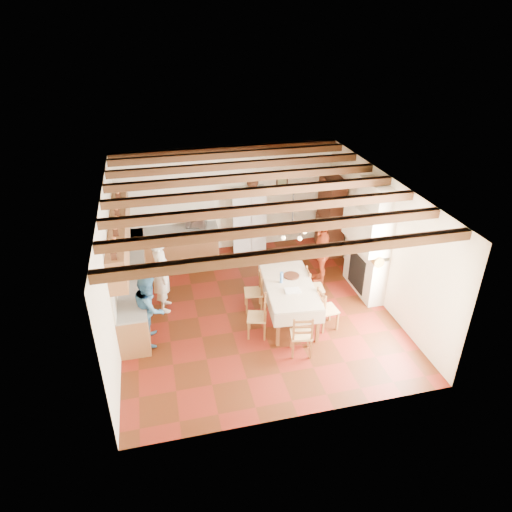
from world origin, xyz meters
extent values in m
cube|color=#441B0A|center=(0.00, 0.00, -0.01)|extent=(6.00, 6.50, 0.02)
cube|color=white|center=(0.00, 0.00, 3.01)|extent=(6.00, 6.50, 0.02)
cube|color=#F5F0CB|center=(0.00, 3.26, 1.50)|extent=(6.00, 0.02, 3.00)
cube|color=#F5F0CB|center=(0.00, -3.26, 1.50)|extent=(6.00, 0.02, 3.00)
cube|color=#F5F0CB|center=(-3.01, 0.00, 1.50)|extent=(0.02, 6.50, 3.00)
cube|color=#F5F0CB|center=(3.01, 0.00, 1.50)|extent=(0.02, 6.50, 3.00)
cube|color=brown|center=(-2.70, 1.05, 0.43)|extent=(0.60, 4.30, 0.86)
cube|color=brown|center=(-1.55, 2.95, 0.43)|extent=(2.30, 0.60, 0.86)
cube|color=gray|center=(-2.70, 1.05, 0.88)|extent=(0.62, 4.30, 0.04)
cube|color=gray|center=(-1.55, 2.95, 0.88)|extent=(2.34, 0.62, 0.04)
cube|color=silver|center=(-2.98, 1.05, 1.20)|extent=(0.03, 4.30, 0.60)
cube|color=silver|center=(-1.55, 3.23, 1.20)|extent=(2.30, 0.03, 0.60)
cube|color=brown|center=(-2.83, 1.05, 1.85)|extent=(0.35, 4.20, 0.70)
cube|color=black|center=(1.55, 3.23, 1.85)|extent=(0.34, 0.03, 0.42)
cube|color=white|center=(0.55, 3.10, 0.92)|extent=(1.01, 0.87, 1.85)
cube|color=silver|center=(0.67, -0.49, 0.86)|extent=(1.21, 2.11, 0.05)
cube|color=brown|center=(0.17, -1.35, 0.42)|extent=(0.08, 0.08, 0.84)
cube|color=brown|center=(1.00, -1.42, 0.42)|extent=(0.08, 0.08, 0.84)
cube|color=brown|center=(0.33, 0.45, 0.42)|extent=(0.08, 0.08, 0.84)
cube|color=brown|center=(1.16, 0.38, 0.42)|extent=(0.08, 0.08, 0.84)
torus|color=black|center=(0.67, -0.49, 2.25)|extent=(0.47, 0.47, 0.03)
imported|color=silver|center=(-2.02, 0.56, 0.94)|extent=(0.48, 0.70, 1.87)
imported|color=#33648E|center=(-2.33, -0.52, 0.78)|extent=(0.66, 0.81, 1.56)
imported|color=#B7421E|center=(1.91, 0.85, 0.85)|extent=(0.67, 1.07, 1.70)
imported|color=silver|center=(-0.95, 2.95, 1.05)|extent=(0.62, 0.49, 0.30)
imported|color=#34150B|center=(0.68, 3.10, 2.02)|extent=(0.35, 0.35, 0.34)
camera|label=1|loc=(-2.00, -8.49, 6.22)|focal=32.00mm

